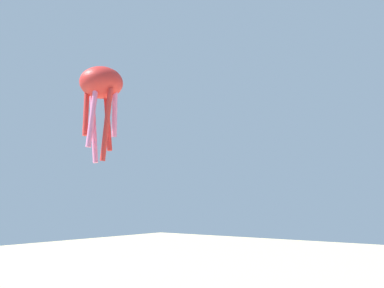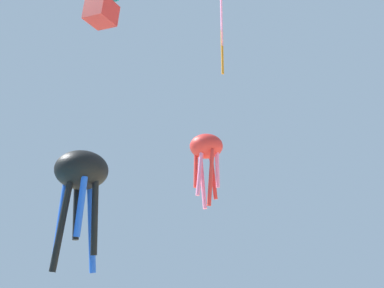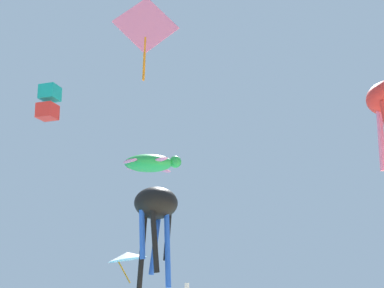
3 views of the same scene
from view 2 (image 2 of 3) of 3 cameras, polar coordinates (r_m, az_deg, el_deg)
The scene contains 3 objects.
kite_octopus_red at distance 33.59m, azimuth 1.90°, elevation -0.81°, with size 2.58×2.58×5.73m.
kite_diamond_pink at distance 22.31m, azimuth 3.90°, elevation 15.87°, with size 2.68×2.08×4.76m.
kite_octopus_black at distance 21.43m, azimuth -14.39°, elevation -4.15°, with size 2.55×2.55×5.67m.
Camera 2 is at (-17.25, 22.43, 4.07)m, focal length 40.53 mm.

